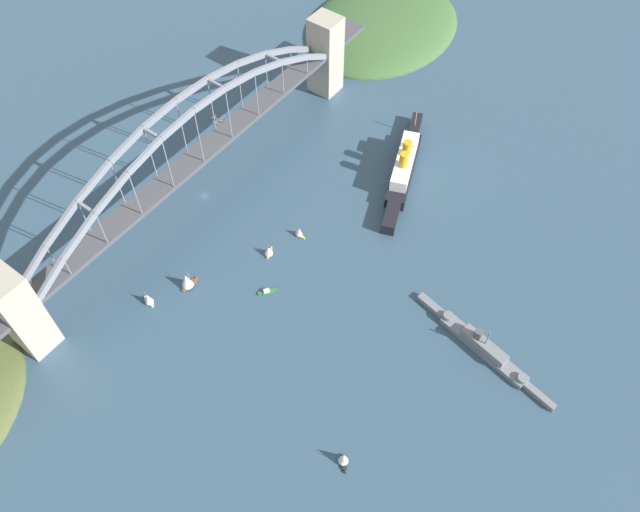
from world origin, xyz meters
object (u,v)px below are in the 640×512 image
object	(u,v)px
ocean_liner	(404,167)
small_boat_3	(268,291)
naval_cruiser	(483,347)
seaplane_taxiing_near_bridge	(218,120)
small_boat_5	(187,281)
harbor_arch_bridge	(196,159)
small_boat_4	(299,232)
small_boat_0	(269,251)
small_boat_2	(344,458)
small_boat_1	(148,299)

from	to	relation	value
ocean_liner	small_boat_3	world-z (taller)	ocean_liner
naval_cruiser	small_boat_3	distance (m)	105.50
naval_cruiser	seaplane_taxiing_near_bridge	world-z (taller)	naval_cruiser
small_boat_3	seaplane_taxiing_near_bridge	bearing A→B (deg)	-127.21
ocean_liner	naval_cruiser	world-z (taller)	ocean_liner
naval_cruiser	small_boat_5	distance (m)	144.39
harbor_arch_bridge	small_boat_4	world-z (taller)	harbor_arch_bridge
small_boat_4	small_boat_3	bearing A→B (deg)	13.78
small_boat_0	small_boat_2	world-z (taller)	small_boat_2
ocean_liner	seaplane_taxiing_near_bridge	xyz separation A→B (m)	(29.83, -112.41, -4.71)
small_boat_5	seaplane_taxiing_near_bridge	bearing A→B (deg)	-145.34
small_boat_5	ocean_liner	bearing A→B (deg)	160.59
small_boat_1	small_boat_5	bearing A→B (deg)	155.52
harbor_arch_bridge	small_boat_2	size ratio (longest dim) A/B	30.74
small_boat_5	small_boat_3	bearing A→B (deg)	121.67
naval_cruiser	small_boat_4	xyz separation A→B (m)	(-2.95, -108.87, 0.16)
small_boat_2	small_boat_5	distance (m)	115.07
small_boat_1	small_boat_0	bearing A→B (deg)	153.91
small_boat_4	small_boat_2	bearing A→B (deg)	46.29
ocean_liner	small_boat_3	distance (m)	107.42
small_boat_1	harbor_arch_bridge	bearing A→B (deg)	-158.65
ocean_liner	naval_cruiser	distance (m)	114.33
seaplane_taxiing_near_bridge	small_boat_4	bearing A→B (deg)	66.77
small_boat_4	small_boat_5	xyz separation A→B (m)	(58.12, -24.54, 2.15)
harbor_arch_bridge	ocean_liner	bearing A→B (deg)	134.53
harbor_arch_bridge	seaplane_taxiing_near_bridge	world-z (taller)	harbor_arch_bridge
harbor_arch_bridge	small_boat_2	bearing A→B (deg)	63.01
small_boat_1	small_boat_4	bearing A→B (deg)	156.73
harbor_arch_bridge	small_boat_1	xyz separation A→B (m)	(67.43, 26.36, -23.93)
small_boat_5	naval_cruiser	bearing A→B (deg)	112.47
small_boat_3	small_boat_5	distance (m)	39.83
ocean_liner	small_boat_0	world-z (taller)	ocean_liner
small_boat_3	small_boat_4	size ratio (longest dim) A/B	1.40
seaplane_taxiing_near_bridge	small_boat_5	bearing A→B (deg)	34.66
harbor_arch_bridge	naval_cruiser	world-z (taller)	harbor_arch_bridge
seaplane_taxiing_near_bridge	small_boat_3	bearing A→B (deg)	52.79
small_boat_0	small_boat_5	distance (m)	43.70
naval_cruiser	small_boat_0	world-z (taller)	naval_cruiser
harbor_arch_bridge	small_boat_4	size ratio (longest dim) A/B	44.79
small_boat_2	small_boat_4	xyz separation A→B (m)	(-83.77, -87.63, -1.45)
small_boat_2	seaplane_taxiing_near_bridge	bearing A→B (deg)	-124.45
harbor_arch_bridge	small_boat_0	xyz separation A→B (m)	(10.19, 54.39, -24.46)
naval_cruiser	small_boat_3	size ratio (longest dim) A/B	8.69
small_boat_5	small_boat_0	bearing A→B (deg)	153.16
naval_cruiser	small_boat_1	world-z (taller)	naval_cruiser
small_boat_3	small_boat_5	size ratio (longest dim) A/B	0.81
harbor_arch_bridge	ocean_liner	size ratio (longest dim) A/B	3.33
seaplane_taxiing_near_bridge	small_boat_2	size ratio (longest dim) A/B	1.00
naval_cruiser	seaplane_taxiing_near_bridge	distance (m)	205.35
small_boat_0	small_boat_5	bearing A→B (deg)	-26.84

